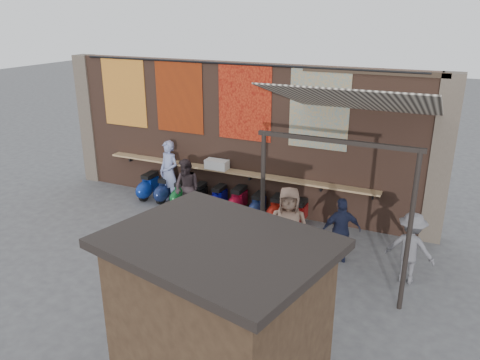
{
  "coord_description": "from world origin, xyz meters",
  "views": [
    {
      "loc": [
        5.33,
        -8.6,
        5.25
      ],
      "look_at": [
        0.76,
        1.2,
        1.34
      ],
      "focal_mm": 35.0,
      "sensor_mm": 36.0,
      "label": 1
    }
  ],
  "objects": [
    {
      "name": "awning_ledger",
      "position": [
        3.5,
        2.49,
        3.95
      ],
      "size": [
        3.3,
        0.08,
        0.12
      ],
      "primitive_type": "cube",
      "color": "#33261C",
      "rests_on": "brick_wall"
    },
    {
      "name": "awning_header",
      "position": [
        3.5,
        -0.6,
        3.08
      ],
      "size": [
        3.0,
        0.08,
        0.08
      ],
      "primitive_type": "cube",
      "color": "black",
      "rests_on": "awning_post_left"
    },
    {
      "name": "pier_right",
      "position": [
        5.2,
        2.7,
        2.0
      ],
      "size": [
        0.5,
        0.5,
        4.0
      ],
      "primitive_type": "cube",
      "color": "#4C4238",
      "rests_on": "ground"
    },
    {
      "name": "scooter_stool_4",
      "position": [
        -0.28,
        2.02,
        0.35
      ],
      "size": [
        0.33,
        0.74,
        0.7
      ],
      "primitive_type": null,
      "color": "#0C0E8C",
      "rests_on": "ground"
    },
    {
      "name": "ground",
      "position": [
        0.0,
        0.0,
        0.0
      ],
      "size": [
        70.0,
        70.0,
        0.0
      ],
      "primitive_type": "plane",
      "color": "#474749",
      "rests_on": "ground"
    },
    {
      "name": "shelf_box",
      "position": [
        -0.46,
        2.3,
        1.25
      ],
      "size": [
        0.64,
        0.32,
        0.26
      ],
      "primitive_type": "cube",
      "color": "white",
      "rests_on": "eating_counter"
    },
    {
      "name": "scooter_stool_3",
      "position": [
        -0.88,
        1.98,
        0.35
      ],
      "size": [
        0.33,
        0.73,
        0.69
      ],
      "primitive_type": null,
      "color": "black",
      "rests_on": "ground"
    },
    {
      "name": "shopper_grey",
      "position": [
        4.9,
        0.45,
        0.76
      ],
      "size": [
        1.04,
        0.68,
        1.52
      ],
      "primitive_type": "imported",
      "rotation": [
        0.0,
        0.0,
        3.02
      ],
      "color": "#5E5D62",
      "rests_on": "ground"
    },
    {
      "name": "stall_shelf",
      "position": [
        3.16,
        -3.26,
        0.93
      ],
      "size": [
        1.93,
        0.53,
        0.06
      ],
      "primitive_type": "cube",
      "rotation": [
        0.0,
        0.0,
        -0.22
      ],
      "color": "#473321",
      "rests_on": "market_stall"
    },
    {
      "name": "scooter_stool_7",
      "position": [
        1.45,
        2.01,
        0.36
      ],
      "size": [
        0.34,
        0.75,
        0.72
      ],
      "primitive_type": null,
      "color": "maroon",
      "rests_on": "ground"
    },
    {
      "name": "scooter_stool_0",
      "position": [
        -2.58,
        1.97,
        0.38
      ],
      "size": [
        0.36,
        0.8,
        0.76
      ],
      "primitive_type": null,
      "color": "navy",
      "rests_on": "ground"
    },
    {
      "name": "awning_post_left",
      "position": [
        2.1,
        -0.6,
        1.55
      ],
      "size": [
        0.09,
        0.09,
        3.1
      ],
      "primitive_type": "cylinder",
      "color": "black",
      "rests_on": "ground"
    },
    {
      "name": "stall_roof",
      "position": [
        2.95,
        -4.15,
        2.61
      ],
      "size": [
        3.02,
        2.57,
        0.12
      ],
      "primitive_type": "cube",
      "rotation": [
        0.0,
        0.0,
        -0.22
      ],
      "color": "black",
      "rests_on": "market_stall"
    },
    {
      "name": "awning_canvas",
      "position": [
        3.5,
        0.9,
        3.55
      ],
      "size": [
        3.2,
        3.28,
        0.97
      ],
      "primitive_type": "cube",
      "rotation": [
        -0.28,
        0.0,
        0.0
      ],
      "color": "beige",
      "rests_on": "brick_wall"
    },
    {
      "name": "pier_left",
      "position": [
        -5.2,
        2.7,
        2.0
      ],
      "size": [
        0.5,
        0.5,
        4.0
      ],
      "primitive_type": "cube",
      "color": "#4C4238",
      "rests_on": "ground"
    },
    {
      "name": "tapestry_redgold",
      "position": [
        -3.6,
        2.48,
        3.0
      ],
      "size": [
        1.5,
        0.02,
        2.0
      ],
      "primitive_type": "cube",
      "color": "#A02417",
      "rests_on": "brick_wall"
    },
    {
      "name": "hang_rail",
      "position": [
        0.0,
        2.47,
        3.98
      ],
      "size": [
        9.5,
        0.06,
        0.06
      ],
      "primitive_type": "cylinder",
      "rotation": [
        0.0,
        1.57,
        0.0
      ],
      "color": "black",
      "rests_on": "brick_wall"
    },
    {
      "name": "tapestry_multi",
      "position": [
        2.3,
        2.48,
        3.0
      ],
      "size": [
        1.5,
        0.02,
        2.0
      ],
      "primitive_type": "cube",
      "color": "teal",
      "rests_on": "brick_wall"
    },
    {
      "name": "diner_right",
      "position": [
        -0.9,
        1.4,
        0.79
      ],
      "size": [
        0.88,
        0.75,
        1.58
      ],
      "primitive_type": "imported",
      "rotation": [
        0.0,
        0.0,
        -0.22
      ],
      "color": "#2D2326",
      "rests_on": "ground"
    },
    {
      "name": "scooter_stool_5",
      "position": [
        0.31,
        2.03,
        0.38
      ],
      "size": [
        0.36,
        0.8,
        0.76
      ],
      "primitive_type": null,
      "color": "maroon",
      "rests_on": "ground"
    },
    {
      "name": "brick_wall",
      "position": [
        0.0,
        2.7,
        2.0
      ],
      "size": [
        10.0,
        0.4,
        4.0
      ],
      "primitive_type": "cube",
      "color": "brown",
      "rests_on": "ground"
    },
    {
      "name": "awning_post_right",
      "position": [
        4.9,
        -0.6,
        1.55
      ],
      "size": [
        0.09,
        0.09,
        3.1
      ],
      "primitive_type": "cylinder",
      "color": "black",
      "rests_on": "ground"
    },
    {
      "name": "scooter_stool_2",
      "position": [
        -1.46,
        1.96,
        0.34
      ],
      "size": [
        0.32,
        0.72,
        0.69
      ],
      "primitive_type": null,
      "color": "#0F4E20",
      "rests_on": "ground"
    },
    {
      "name": "stall_sign",
      "position": [
        3.16,
        -3.26,
        1.85
      ],
      "size": [
        1.18,
        0.3,
        0.5
      ],
      "primitive_type": "cube",
      "rotation": [
        0.0,
        0.0,
        -0.22
      ],
      "color": "gold",
      "rests_on": "market_stall"
    },
    {
      "name": "market_stall",
      "position": [
        2.95,
        -4.15,
        1.28
      ],
      "size": [
        2.69,
        2.25,
        2.55
      ],
      "primitive_type": "cube",
      "rotation": [
        0.0,
        0.0,
        -0.22
      ],
      "color": "black",
      "rests_on": "ground"
    },
    {
      "name": "tapestry_sun",
      "position": [
        -1.7,
        2.48,
        3.0
      ],
      "size": [
        1.5,
        0.02,
        2.0
      ],
      "primitive_type": "cube",
      "color": "#D73E0C",
      "rests_on": "brick_wall"
    },
    {
      "name": "scooter_stool_6",
      "position": [
        0.9,
        2.03,
        0.34
      ],
      "size": [
        0.32,
        0.72,
        0.68
      ],
      "primitive_type": null,
      "color": "navy",
      "rests_on": "ground"
    },
    {
      "name": "tapestry_orange",
      "position": [
        0.3,
        2.48,
        3.0
      ],
      "size": [
        1.5,
        0.02,
        2.0
      ],
      "primitive_type": "cube",
      "color": "#B03216",
      "rests_on": "brick_wall"
    },
    {
      "name": "shopper_tan",
      "position": [
        2.46,
        -0.03,
        0.91
      ],
      "size": [
        1.03,
        0.82,
        1.83
      ],
      "primitive_type": "imported",
      "rotation": [
        0.0,
        0.0,
        0.3
      ],
      "color": "#987561",
      "rests_on": "ground"
    },
    {
      "name": "shopper_navy",
      "position": [
        3.44,
        0.66,
        0.75
      ],
      "size": [
        0.94,
        0.77,
        1.5
      ],
      "primitive_type": "imported",
      "rotation": [
        0.0,
        0.0,
        3.68
      ],
      "color": "#151931",
      "rests_on": "ground"
    },
    {
      "name": "eating_counter",
      "position": [
        0.0,
        2.33,
        1.1
      ],
      "size": [
        8.0,
        0.32,
        0.05
      ],
      "primitive_type": "cube",
      "color": "#9E7A51",
      "rests_on": "brick_wall"
    },
    {
      "name": "scooter_stool_8",
      "position": [
        2.08,
        2.0,
        0.35
      ],
      "size": [
        0.33,
        0.73,
        0.69
      ],
      "primitive_type": null,
      "color": "maroon",
      "rests_on": "ground"
    },
    {
      "name": "diner_left",
      "position": [
        -1.84,
        2.0,
        0.92
      ],
      "size": [
        0.76,
        0.6,
        1.83
      ],
      "primitive_type": "imported",
      "rotation": [
        0.0,
        0.0,
        -0.27
      ],
      "color": "#7B86B3",
      "rests_on": "ground"
    },
    {
      "name": "scooter_stool_1",
      "position": [
        -2.0,
        1.98,
        0.36
      ],
      "size": [
        0.34,
        0.76,
        0.72
      ],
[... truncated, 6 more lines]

